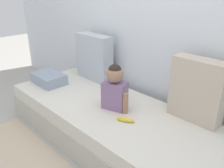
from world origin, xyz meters
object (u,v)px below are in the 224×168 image
Objects in this scene: throw_pillow_left at (94,57)px; toddler at (115,88)px; throw_pillow_right at (197,90)px; banana at (125,120)px; couch at (111,124)px; folded_blanket at (49,78)px.

toddler is (0.72, -0.36, -0.07)m from throw_pillow_left.
throw_pillow_right reaches higher than banana.
banana is at bearing -129.84° from throw_pillow_right.
toddler is (0.04, 0.02, 0.41)m from couch.
toddler is at bearing -150.70° from throw_pillow_right.
toddler is 2.62× the size of banana.
toddler is at bearing 23.11° from couch.
throw_pillow_left is 1.26× the size of toddler.
couch is at bearing 7.12° from folded_blanket.
throw_pillow_left reaches higher than folded_blanket.
couch is at bearing -28.96° from throw_pillow_left.
folded_blanket reaches higher than couch.
toddler is at bearing 7.80° from folded_blanket.
banana is 0.42× the size of folded_blanket.
throw_pillow_right is (1.35, 0.00, -0.00)m from throw_pillow_left.
throw_pillow_right is at bearing 29.30° from toddler.
banana is (0.96, -0.47, -0.26)m from throw_pillow_left.
folded_blanket is at bearing -172.20° from toddler.
throw_pillow_right is 0.66m from banana.
throw_pillow_left is 1.35m from throw_pillow_right.
throw_pillow_left reaches higher than toddler.
banana is at bearing -26.02° from throw_pillow_left.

